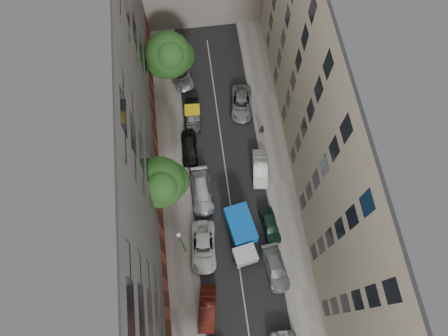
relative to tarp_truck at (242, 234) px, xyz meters
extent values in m
plane|color=#4C4C49|center=(-0.60, 5.28, -1.44)|extent=(120.00, 120.00, 0.00)
cube|color=black|center=(-0.60, 5.28, -1.43)|extent=(8.00, 44.00, 0.02)
cube|color=gray|center=(-6.10, 5.28, -1.37)|extent=(3.00, 44.00, 0.15)
cube|color=gray|center=(4.90, 5.28, -1.37)|extent=(3.00, 44.00, 0.15)
cube|color=#4E4B48|center=(-11.60, 5.28, 8.56)|extent=(8.00, 44.00, 20.00)
cube|color=tan|center=(10.40, 5.28, 8.56)|extent=(8.00, 44.00, 20.00)
cube|color=black|center=(0.00, -0.10, -0.87)|extent=(3.18, 5.95, 0.31)
cube|color=#B4B7B9|center=(0.00, -2.09, 0.08)|extent=(2.36, 2.03, 1.78)
cube|color=blue|center=(0.00, 0.84, 0.23)|extent=(2.95, 4.12, 1.88)
cylinder|color=black|center=(-0.99, -2.09, -1.00)|extent=(0.29, 0.88, 0.88)
cylinder|color=black|center=(0.99, -2.09, -1.00)|extent=(0.29, 0.88, 0.88)
cylinder|color=black|center=(-0.99, 1.57, -1.00)|extent=(0.29, 0.88, 0.88)
cylinder|color=black|center=(0.99, 1.57, -1.00)|extent=(0.29, 0.88, 0.88)
imported|color=#4A140E|center=(-4.11, -6.34, -0.74)|extent=(2.17, 4.45, 1.41)
imported|color=silver|center=(-3.86, -0.61, -0.71)|extent=(2.87, 5.46, 1.46)
imported|color=#BBBCC0|center=(-3.40, 5.08, -0.69)|extent=(2.18, 5.22, 1.51)
imported|color=black|center=(-4.20, 10.23, -0.72)|extent=(1.87, 4.29, 1.44)
imported|color=black|center=(-3.40, 14.28, -0.74)|extent=(1.74, 4.36, 1.41)
imported|color=#AEAFB3|center=(-4.20, 19.88, -0.80)|extent=(2.88, 4.90, 1.28)
imported|color=gray|center=(2.78, -3.52, -0.77)|extent=(2.48, 4.85, 1.35)
imported|color=#152F24|center=(3.00, 0.68, -0.79)|extent=(1.94, 3.97, 1.30)
imported|color=silver|center=(3.00, 6.88, -0.74)|extent=(2.02, 4.43, 1.41)
imported|color=gray|center=(2.20, 15.08, -0.76)|extent=(2.91, 5.15, 1.36)
cylinder|color=#382619|center=(-7.00, 4.62, 0.13)|extent=(0.36, 0.36, 2.84)
cylinder|color=#382619|center=(-7.00, 4.62, 2.56)|extent=(0.24, 0.24, 2.03)
sphere|color=#204C19|center=(-7.00, 4.62, 4.55)|extent=(4.73, 4.73, 4.73)
sphere|color=#204C19|center=(-6.10, 5.02, 3.58)|extent=(3.55, 3.55, 3.55)
sphere|color=#204C19|center=(-7.70, 4.12, 3.98)|extent=(3.31, 3.31, 3.31)
sphere|color=#204C19|center=(-6.80, 3.82, 5.61)|extent=(3.07, 3.07, 3.07)
cylinder|color=#382619|center=(-5.20, 19.28, -0.07)|extent=(0.36, 0.36, 2.44)
cylinder|color=#382619|center=(-5.20, 19.28, 2.02)|extent=(0.24, 0.24, 1.74)
sphere|color=#204C19|center=(-5.20, 19.28, 3.73)|extent=(4.98, 4.98, 4.98)
sphere|color=#204C19|center=(-4.30, 19.68, 2.90)|extent=(3.74, 3.74, 3.74)
sphere|color=#204C19|center=(-5.90, 18.78, 3.24)|extent=(3.49, 3.49, 3.49)
sphere|color=#204C19|center=(-5.00, 18.48, 4.64)|extent=(3.24, 3.24, 3.24)
cylinder|color=#1C6236|center=(-5.63, -0.66, 2.10)|extent=(0.14, 0.14, 6.77)
sphere|color=silver|center=(-5.63, -0.66, 5.59)|extent=(0.36, 0.36, 0.36)
imported|color=black|center=(3.90, 11.33, -0.49)|extent=(0.67, 0.52, 1.61)
camera|label=1|loc=(-2.87, -8.69, 38.19)|focal=32.00mm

